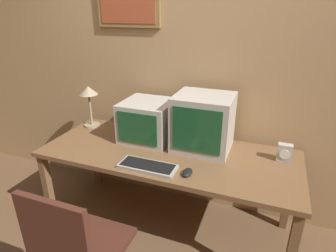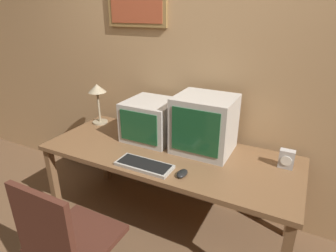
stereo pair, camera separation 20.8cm
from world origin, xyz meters
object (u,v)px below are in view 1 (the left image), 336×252
Objects in this scene: mouse_near_keyboard at (187,172)px; keyboard_main at (148,166)px; desk_lamp at (89,96)px; monitor_left at (148,121)px; desk_clock at (284,153)px; monitor_right at (203,122)px.

keyboard_main is at bearing -176.63° from mouse_near_keyboard.
mouse_near_keyboard is 1.22m from desk_lamp.
monitor_left is 1.00× the size of keyboard_main.
mouse_near_keyboard is 0.73m from desk_clock.
desk_clock reaches higher than mouse_near_keyboard.
monitor_right is at bearing -3.65° from desk_lamp.
monitor_left is 0.63m from desk_lamp.
desk_lamp is (-1.69, 0.06, 0.23)m from desk_clock.
monitor_right is at bearing -179.31° from desk_clock.
monitor_left is 0.47m from monitor_right.
desk_lamp is (-0.81, 0.50, 0.28)m from keyboard_main.
desk_lamp is at bearing 156.05° from mouse_near_keyboard.
mouse_near_keyboard is at bearing -41.24° from monitor_left.
mouse_near_keyboard is at bearing -23.95° from desk_lamp.
keyboard_main is 1.06× the size of desk_lamp.
monitor_right is at bearing 57.63° from keyboard_main.
monitor_left is 1.08m from desk_clock.
monitor_right reaches higher than desk_lamp.
keyboard_main is at bearing -65.94° from monitor_left.
desk_lamp is at bearing 177.90° from desk_clock.
monitor_right is 4.02× the size of mouse_near_keyboard.
desk_clock is at bearing 26.56° from keyboard_main.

